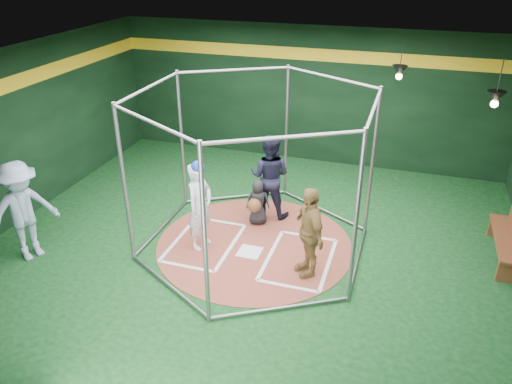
% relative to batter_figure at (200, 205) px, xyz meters
% --- Properties ---
extents(room_shell, '(10.10, 9.10, 3.53)m').
position_rel_batter_figure_xyz_m(room_shell, '(0.96, 0.36, 0.86)').
color(room_shell, '#0B3312').
rests_on(room_shell, ground).
extents(clay_disc, '(3.80, 3.80, 0.01)m').
position_rel_batter_figure_xyz_m(clay_disc, '(0.96, 0.35, -0.89)').
color(clay_disc, brown).
rests_on(clay_disc, ground).
extents(home_plate, '(0.43, 0.43, 0.01)m').
position_rel_batter_figure_xyz_m(home_plate, '(0.96, 0.05, -0.88)').
color(home_plate, white).
rests_on(home_plate, clay_disc).
extents(batter_box_left, '(1.17, 1.77, 0.01)m').
position_rel_batter_figure_xyz_m(batter_box_left, '(0.01, 0.10, -0.88)').
color(batter_box_left, white).
rests_on(batter_box_left, clay_disc).
extents(batter_box_right, '(1.17, 1.77, 0.01)m').
position_rel_batter_figure_xyz_m(batter_box_right, '(1.91, 0.10, -0.88)').
color(batter_box_right, white).
rests_on(batter_box_right, clay_disc).
extents(batting_cage, '(4.05, 4.67, 3.00)m').
position_rel_batter_figure_xyz_m(batting_cage, '(0.96, 0.35, 0.60)').
color(batting_cage, gray).
rests_on(batting_cage, ground).
extents(pendant_lamp_near, '(0.34, 0.34, 0.90)m').
position_rel_batter_figure_xyz_m(pendant_lamp_near, '(3.16, 3.95, 1.84)').
color(pendant_lamp_near, black).
rests_on(pendant_lamp_near, room_shell).
extents(pendant_lamp_far, '(0.34, 0.34, 0.90)m').
position_rel_batter_figure_xyz_m(pendant_lamp_far, '(4.96, 2.35, 1.84)').
color(pendant_lamp_far, black).
rests_on(pendant_lamp_far, room_shell).
extents(batter_figure, '(0.53, 0.70, 1.78)m').
position_rel_batter_figure_xyz_m(batter_figure, '(0.00, 0.00, 0.00)').
color(batter_figure, silver).
rests_on(batter_figure, clay_disc).
extents(visitor_leopard, '(0.90, 1.03, 1.67)m').
position_rel_batter_figure_xyz_m(visitor_leopard, '(2.13, -0.24, -0.05)').
color(visitor_leopard, tan).
rests_on(visitor_leopard, clay_disc).
extents(catcher_figure, '(0.55, 0.61, 0.99)m').
position_rel_batter_figure_xyz_m(catcher_figure, '(0.78, 1.12, -0.39)').
color(catcher_figure, black).
rests_on(catcher_figure, clay_disc).
extents(umpire, '(0.89, 0.70, 1.80)m').
position_rel_batter_figure_xyz_m(umpire, '(0.89, 1.59, 0.02)').
color(umpire, black).
rests_on(umpire, clay_disc).
extents(bystander_blue, '(1.17, 1.42, 1.91)m').
position_rel_batter_figure_xyz_m(bystander_blue, '(-2.88, -1.29, 0.06)').
color(bystander_blue, '#8DA0BA').
rests_on(bystander_blue, ground).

